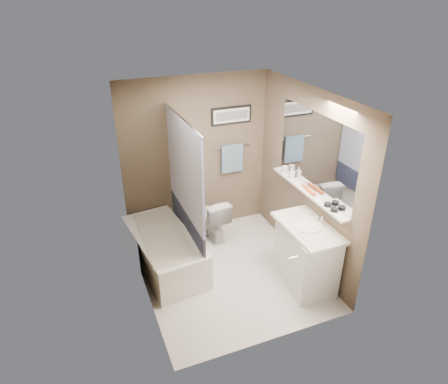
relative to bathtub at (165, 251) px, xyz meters
name	(u,v)px	position (x,y,z in m)	size (l,w,h in m)	color
ground	(228,272)	(0.75, -0.45, -0.25)	(2.50, 2.50, 0.00)	silver
ceiling	(229,97)	(0.75, -0.45, 2.13)	(2.20, 2.50, 0.04)	silver
wall_back	(197,158)	(0.75, 0.78, 0.95)	(2.20, 0.04, 2.40)	brown
wall_front	(277,248)	(0.75, -1.68, 0.95)	(2.20, 0.04, 2.40)	brown
wall_left	(140,210)	(-0.33, -0.45, 0.95)	(0.04, 2.50, 2.40)	brown
wall_right	(305,179)	(1.83, -0.45, 0.95)	(0.04, 2.50, 2.40)	brown
tile_surround	(133,206)	(-0.34, 0.05, 0.75)	(0.02, 1.55, 2.00)	tan
curtain_rod	(182,118)	(0.35, 0.05, 1.80)	(0.02, 0.02, 1.55)	silver
curtain_upper	(184,168)	(0.35, 0.05, 1.15)	(0.03, 1.45, 1.28)	white
curtain_lower	(187,223)	(0.35, 0.05, 0.33)	(0.03, 1.45, 0.36)	#2A314F
mirror	(315,153)	(1.84, -0.60, 1.37)	(0.02, 1.60, 1.00)	silver
shelf	(307,192)	(1.79, -0.60, 0.85)	(0.12, 1.60, 0.03)	silver
towel_bar	(232,147)	(1.30, 0.76, 1.05)	(0.02, 0.02, 0.60)	silver
towel	(232,158)	(1.30, 0.74, 0.87)	(0.34, 0.05, 0.44)	#83A8BF
art_frame	(231,115)	(1.30, 0.78, 1.53)	(0.62, 0.03, 0.26)	black
art_mat	(232,116)	(1.30, 0.77, 1.53)	(0.56, 0.00, 0.20)	white
art_image	(232,116)	(1.30, 0.76, 1.53)	(0.50, 0.00, 0.13)	#595959
door	(324,253)	(1.30, -1.69, 0.75)	(0.80, 0.02, 2.00)	silver
door_handle	(293,258)	(0.97, -1.64, 0.75)	(0.02, 0.02, 0.10)	silver
bathtub	(165,251)	(0.00, 0.00, 0.00)	(0.70, 1.50, 0.50)	white
tub_rim	(163,235)	(0.00, 0.00, 0.25)	(0.56, 1.36, 0.02)	beige
toilet	(211,218)	(0.85, 0.45, 0.08)	(0.37, 0.65, 0.67)	silver
vanity	(306,255)	(1.60, -0.98, 0.15)	(0.50, 0.90, 0.80)	silver
countertop	(308,228)	(1.59, -0.98, 0.57)	(0.54, 0.96, 0.04)	silver
sink_basin	(308,226)	(1.58, -0.98, 0.60)	(0.34, 0.34, 0.01)	white
faucet_spout	(322,220)	(1.78, -0.98, 0.64)	(0.02, 0.02, 0.10)	silver
faucet_knob	(317,217)	(1.78, -0.88, 0.62)	(0.05, 0.05, 0.05)	white
candle_bowl_near	(334,209)	(1.79, -1.16, 0.89)	(0.09, 0.09, 0.04)	black
candle_bowl_far	(328,205)	(1.79, -1.04, 0.89)	(0.09, 0.09, 0.04)	black
hair_brush_front	(310,191)	(1.79, -0.67, 0.89)	(0.04, 0.04, 0.22)	#D6471E
hair_brush_back	(306,188)	(1.79, -0.57, 0.89)	(0.04, 0.04, 0.22)	#C4551B
pink_comb	(301,186)	(1.79, -0.45, 0.87)	(0.03, 0.16, 0.01)	#FB99BF
glass_jar	(285,170)	(1.79, -0.01, 0.92)	(0.08, 0.08, 0.10)	silver
soap_bottle	(291,173)	(1.79, -0.18, 0.93)	(0.06, 0.06, 0.14)	#999999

